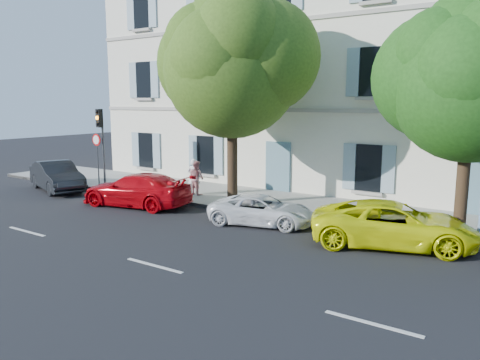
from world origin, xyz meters
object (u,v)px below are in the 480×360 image
Objects in this scene: road_sign at (97,148)px; pedestrian_a at (194,177)px; traffic_light at (101,131)px; car_yellow_supercar at (394,224)px; car_red_coupe at (137,190)px; tree_right at (470,85)px; car_dark_sedan at (57,176)px; tree_left at (232,70)px; car_white_coupe at (262,210)px; pedestrian_b at (196,178)px.

pedestrian_a is at bearing 9.69° from road_sign.
traffic_light reaches higher than pedestrian_a.
pedestrian_a reaches higher than car_yellow_supercar.
car_red_coupe is 2.90m from pedestrian_a.
car_dark_sedan is at bearing -173.26° from tree_right.
traffic_light reaches higher than car_dark_sedan.
road_sign is at bearing 66.91° from car_yellow_supercar.
tree_left reaches higher than car_dark_sedan.
traffic_light reaches higher than car_red_coupe.
traffic_light reaches higher than car_white_coupe.
car_yellow_supercar is 1.27× the size of traffic_light.
car_dark_sedan is 5.88m from car_red_coupe.
tree_left is at bearing -60.37° from car_dark_sedan.
car_white_coupe is at bearing 166.97° from pedestrian_b.
tree_right is at bearing 1.91° from traffic_light.
traffic_light is 2.45× the size of pedestrian_b.
road_sign reaches higher than car_dark_sedan.
traffic_light is at bearing 2.38° from road_sign.
car_yellow_supercar is (4.67, 0.08, 0.16)m from car_white_coupe.
car_red_coupe is at bearing 54.53° from pedestrian_a.
tree_left is at bearing 1.77° from traffic_light.
road_sign is at bearing -178.09° from tree_right.
car_dark_sedan reaches higher than car_yellow_supercar.
pedestrian_b is at bearing 174.96° from pedestrian_a.
tree_left is at bearing 176.69° from pedestrian_b.
tree_right is 11.89m from pedestrian_b.
car_dark_sedan is 16.51m from car_yellow_supercar.
pedestrian_a is at bearing 25.97° from pedestrian_b.
tree_left is (-7.14, 1.59, 4.93)m from car_yellow_supercar.
pedestrian_b is at bearing 177.91° from tree_right.
tree_left reaches higher than car_white_coupe.
car_red_coupe is 5.97m from car_white_coupe.
traffic_light reaches higher than car_yellow_supercar.
car_red_coupe is 1.84× the size of road_sign.
tree_right is 4.47× the size of pedestrian_a.
car_dark_sedan is 11.84m from car_white_coupe.
road_sign reaches higher than car_white_coupe.
car_red_coupe is 13.09m from tree_right.
car_dark_sedan is 0.90× the size of car_yellow_supercar.
pedestrian_b is (0.97, 2.79, 0.24)m from car_red_coupe.
car_yellow_supercar is 8.83m from tree_left.
car_yellow_supercar is 0.67× the size of tree_right.
road_sign is at bearing -8.78° from pedestrian_a.
pedestrian_b is (5.64, 0.97, -1.11)m from road_sign.
car_dark_sedan is at bearing 2.04° from pedestrian_a.
tree_left is 8.91m from road_sign.
pedestrian_a reaches higher than car_dark_sedan.
car_yellow_supercar is at bearing -70.58° from car_dark_sedan.
car_red_coupe is 2.94× the size of pedestrian_a.
traffic_light is 5.77m from pedestrian_b.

